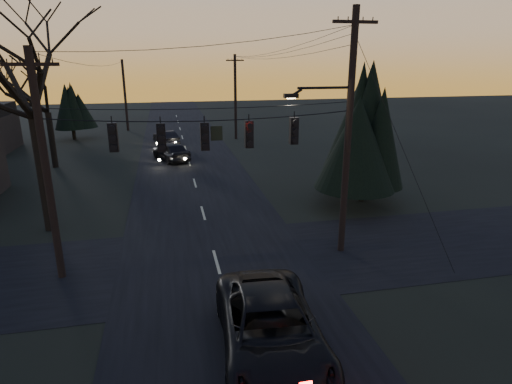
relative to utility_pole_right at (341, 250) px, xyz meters
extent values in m
cube|color=black|center=(-5.50, 10.00, 0.01)|extent=(8.00, 120.00, 0.02)
cube|color=black|center=(-5.50, 0.00, 0.01)|extent=(60.00, 7.00, 0.02)
cylinder|color=black|center=(-5.75, 0.00, 6.10)|extent=(11.50, 0.04, 0.04)
cylinder|color=black|center=(-13.10, 5.21, 2.74)|extent=(0.44, 0.44, 5.48)
cylinder|color=black|center=(3.91, 6.22, 0.80)|extent=(0.36, 0.36, 1.60)
cone|color=black|center=(3.91, 6.22, 4.74)|extent=(4.45, 4.45, 7.07)
cylinder|color=black|center=(-15.76, 18.81, 2.11)|extent=(0.44, 0.44, 4.22)
cylinder|color=black|center=(-16.55, 31.09, 0.80)|extent=(0.36, 0.36, 1.60)
cone|color=black|center=(-16.55, 31.09, 3.45)|extent=(3.49, 3.49, 4.49)
imported|color=black|center=(-4.70, -6.12, 0.84)|extent=(3.17, 6.21, 1.68)
imported|color=black|center=(-6.87, 19.22, 0.78)|extent=(3.38, 4.96, 1.57)
imported|color=black|center=(-7.21, 26.43, 0.65)|extent=(2.67, 4.19, 1.30)
camera|label=1|loc=(-7.25, -16.06, 8.09)|focal=30.00mm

